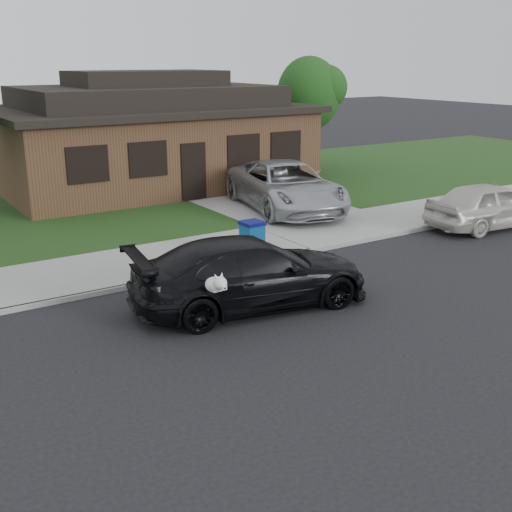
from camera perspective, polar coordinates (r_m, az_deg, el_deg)
ground at (r=13.41m, az=1.21°, el=-5.93°), size 120.00×120.00×0.00m
sidewalk at (r=17.49m, az=-8.00°, el=-0.28°), size 60.00×3.00×0.12m
curb at (r=16.21m, az=-5.74°, el=-1.62°), size 60.00×0.12×0.12m
lawn at (r=24.76m, az=-15.94°, el=4.41°), size 60.00×13.00×0.13m
driveway at (r=24.54m, az=-0.27°, el=4.97°), size 4.50×13.00×0.14m
sedan at (r=14.00m, az=-0.47°, el=-1.52°), size 5.59×2.94×1.54m
minivan at (r=22.61m, az=2.67°, el=6.23°), size 4.03×6.46×1.67m
white_compact at (r=21.95m, az=20.07°, el=4.28°), size 4.56×2.21×1.50m
recycling_bin at (r=17.38m, az=-0.34°, el=1.61°), size 0.58×0.62×0.94m
house at (r=27.64m, az=-9.54°, el=10.46°), size 12.60×8.60×4.65m
tree_1 at (r=31.16m, az=5.04°, el=14.27°), size 3.15×3.00×5.25m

